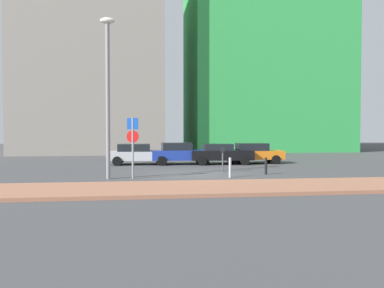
{
  "coord_description": "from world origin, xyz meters",
  "views": [
    {
      "loc": [
        -2.8,
        -20.23,
        2.25
      ],
      "look_at": [
        0.31,
        3.06,
        1.54
      ],
      "focal_mm": 35.7,
      "sensor_mm": 36.0,
      "label": 1
    }
  ],
  "objects_px": {
    "parking_sign_post": "(133,140)",
    "traffic_bollard_near": "(230,168)",
    "parked_car_blue": "(181,153)",
    "parking_meter": "(223,156)",
    "street_lamp": "(108,86)",
    "parked_car_black": "(221,154)",
    "parked_car_orange": "(252,153)",
    "traffic_bollard_mid": "(266,166)",
    "parked_car_silver": "(138,154)"
  },
  "relations": [
    {
      "from": "parking_sign_post",
      "to": "traffic_bollard_near",
      "type": "distance_m",
      "value": 5.01
    },
    {
      "from": "parked_car_blue",
      "to": "parking_meter",
      "type": "bearing_deg",
      "value": -72.03
    },
    {
      "from": "street_lamp",
      "to": "parked_car_black",
      "type": "bearing_deg",
      "value": 47.06
    },
    {
      "from": "parking_meter",
      "to": "traffic_bollard_near",
      "type": "xyz_separation_m",
      "value": [
        -0.18,
        -2.57,
        -0.42
      ]
    },
    {
      "from": "parked_car_black",
      "to": "parked_car_orange",
      "type": "relative_size",
      "value": 1.01
    },
    {
      "from": "parked_car_blue",
      "to": "parking_meter",
      "type": "relative_size",
      "value": 3.06
    },
    {
      "from": "traffic_bollard_near",
      "to": "parking_meter",
      "type": "bearing_deg",
      "value": 86.1
    },
    {
      "from": "traffic_bollard_near",
      "to": "traffic_bollard_mid",
      "type": "xyz_separation_m",
      "value": [
        2.23,
        1.11,
        -0.04
      ]
    },
    {
      "from": "parked_car_silver",
      "to": "parked_car_black",
      "type": "relative_size",
      "value": 0.99
    },
    {
      "from": "parked_car_silver",
      "to": "parked_car_blue",
      "type": "relative_size",
      "value": 1.01
    },
    {
      "from": "traffic_bollard_mid",
      "to": "traffic_bollard_near",
      "type": "bearing_deg",
      "value": -153.53
    },
    {
      "from": "parking_meter",
      "to": "street_lamp",
      "type": "bearing_deg",
      "value": -158.98
    },
    {
      "from": "parked_car_blue",
      "to": "parked_car_black",
      "type": "xyz_separation_m",
      "value": [
        2.82,
        -0.29,
        -0.03
      ]
    },
    {
      "from": "parking_meter",
      "to": "parked_car_blue",
      "type": "bearing_deg",
      "value": 107.97
    },
    {
      "from": "parked_car_silver",
      "to": "parked_car_blue",
      "type": "xyz_separation_m",
      "value": [
        2.97,
        -0.12,
        0.03
      ]
    },
    {
      "from": "parked_car_black",
      "to": "traffic_bollard_near",
      "type": "height_order",
      "value": "parked_car_black"
    },
    {
      "from": "traffic_bollard_near",
      "to": "traffic_bollard_mid",
      "type": "height_order",
      "value": "traffic_bollard_near"
    },
    {
      "from": "parked_car_orange",
      "to": "parking_sign_post",
      "type": "bearing_deg",
      "value": -135.93
    },
    {
      "from": "traffic_bollard_mid",
      "to": "parking_meter",
      "type": "bearing_deg",
      "value": 144.55
    },
    {
      "from": "parking_sign_post",
      "to": "traffic_bollard_near",
      "type": "bearing_deg",
      "value": -2.02
    },
    {
      "from": "parked_car_black",
      "to": "traffic_bollard_mid",
      "type": "bearing_deg",
      "value": -81.17
    },
    {
      "from": "parked_car_silver",
      "to": "parked_car_black",
      "type": "distance_m",
      "value": 5.81
    },
    {
      "from": "parked_car_orange",
      "to": "parked_car_black",
      "type": "bearing_deg",
      "value": -169.57
    },
    {
      "from": "parking_meter",
      "to": "traffic_bollard_mid",
      "type": "distance_m",
      "value": 2.56
    },
    {
      "from": "traffic_bollard_near",
      "to": "parked_car_orange",
      "type": "bearing_deg",
      "value": 66.43
    },
    {
      "from": "parked_car_black",
      "to": "parking_meter",
      "type": "bearing_deg",
      "value": -100.62
    },
    {
      "from": "parked_car_silver",
      "to": "parking_meter",
      "type": "xyz_separation_m",
      "value": [
        4.79,
        -5.74,
        0.15
      ]
    },
    {
      "from": "parked_car_silver",
      "to": "parking_sign_post",
      "type": "distance_m",
      "value": 8.22
    },
    {
      "from": "parking_sign_post",
      "to": "street_lamp",
      "type": "xyz_separation_m",
      "value": [
        -1.18,
        0.03,
        2.63
      ]
    },
    {
      "from": "parked_car_black",
      "to": "parking_sign_post",
      "type": "distance_m",
      "value": 9.84
    },
    {
      "from": "traffic_bollard_mid",
      "to": "parked_car_blue",
      "type": "bearing_deg",
      "value": 118.69
    },
    {
      "from": "parked_car_silver",
      "to": "street_lamp",
      "type": "distance_m",
      "value": 9.04
    },
    {
      "from": "parked_car_silver",
      "to": "traffic_bollard_mid",
      "type": "bearing_deg",
      "value": -46.46
    },
    {
      "from": "traffic_bollard_near",
      "to": "traffic_bollard_mid",
      "type": "distance_m",
      "value": 2.49
    },
    {
      "from": "parked_car_orange",
      "to": "street_lamp",
      "type": "bearing_deg",
      "value": -139.76
    },
    {
      "from": "parked_car_orange",
      "to": "traffic_bollard_mid",
      "type": "xyz_separation_m",
      "value": [
        -1.42,
        -7.25,
        -0.31
      ]
    },
    {
      "from": "parked_car_blue",
      "to": "traffic_bollard_near",
      "type": "xyz_separation_m",
      "value": [
        1.65,
        -8.19,
        -0.3
      ]
    },
    {
      "from": "parked_car_blue",
      "to": "parking_meter",
      "type": "distance_m",
      "value": 5.91
    },
    {
      "from": "street_lamp",
      "to": "traffic_bollard_near",
      "type": "xyz_separation_m",
      "value": [
        5.99,
        -0.2,
        -4.02
      ]
    },
    {
      "from": "parked_car_orange",
      "to": "traffic_bollard_near",
      "type": "relative_size",
      "value": 4.39
    },
    {
      "from": "parked_car_blue",
      "to": "parked_car_orange",
      "type": "distance_m",
      "value": 5.29
    },
    {
      "from": "parked_car_blue",
      "to": "parking_sign_post",
      "type": "relative_size",
      "value": 1.45
    },
    {
      "from": "parking_sign_post",
      "to": "parked_car_silver",
      "type": "bearing_deg",
      "value": 88.62
    },
    {
      "from": "parked_car_blue",
      "to": "parked_car_orange",
      "type": "height_order",
      "value": "parked_car_blue"
    },
    {
      "from": "parking_meter",
      "to": "traffic_bollard_mid",
      "type": "bearing_deg",
      "value": -35.45
    },
    {
      "from": "parking_sign_post",
      "to": "parking_meter",
      "type": "relative_size",
      "value": 2.11
    },
    {
      "from": "parked_car_orange",
      "to": "parking_meter",
      "type": "height_order",
      "value": "parked_car_orange"
    },
    {
      "from": "parked_car_orange",
      "to": "street_lamp",
      "type": "height_order",
      "value": "street_lamp"
    },
    {
      "from": "parked_car_blue",
      "to": "parked_car_black",
      "type": "relative_size",
      "value": 0.98
    },
    {
      "from": "parked_car_silver",
      "to": "traffic_bollard_near",
      "type": "bearing_deg",
      "value": -60.96
    }
  ]
}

